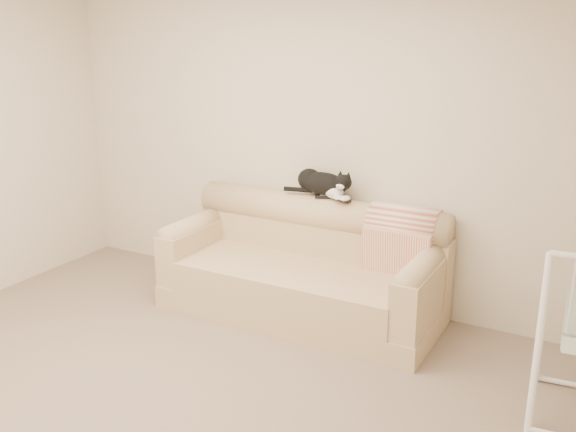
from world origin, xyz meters
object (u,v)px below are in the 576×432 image
at_px(remote_a, 326,196).
at_px(tuxedo_cat, 323,183).
at_px(sofa, 305,270).
at_px(remote_b, 341,199).

distance_m(remote_a, tuxedo_cat, 0.11).
relative_size(sofa, remote_a, 11.82).
distance_m(sofa, tuxedo_cat, 0.71).
bearing_deg(sofa, tuxedo_cat, 83.08).
height_order(sofa, remote_a, remote_a).
height_order(sofa, remote_b, remote_b).
relative_size(remote_a, remote_b, 1.06).
bearing_deg(sofa, remote_b, 48.00).
distance_m(sofa, remote_a, 0.61).
bearing_deg(remote_a, tuxedo_cat, 163.17).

